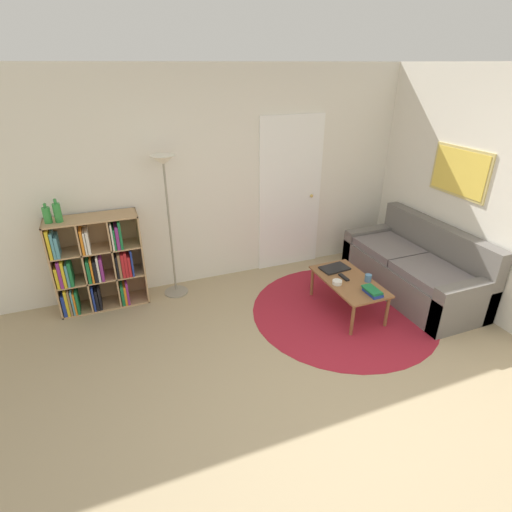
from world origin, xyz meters
name	(u,v)px	position (x,y,z in m)	size (l,w,h in m)	color
ground_plane	(342,432)	(0.00, 0.00, 0.00)	(14.00, 14.00, 0.00)	tan
wall_back	(230,180)	(0.04, 2.81, 1.29)	(7.69, 0.11, 2.60)	silver
wall_right	(467,190)	(2.37, 1.40, 1.30)	(0.08, 5.79, 2.60)	silver
rug	(343,311)	(0.93, 1.43, 0.00)	(2.09, 2.09, 0.01)	maroon
bookshelf	(96,265)	(-1.65, 2.60, 0.53)	(0.96, 0.34, 1.09)	tan
floor_lamp	(166,187)	(-0.79, 2.56, 1.35)	(0.29, 0.29, 1.70)	gray
couch	(416,270)	(1.99, 1.52, 0.29)	(0.81, 1.80, 0.86)	#66605B
coffee_table	(349,283)	(0.98, 1.46, 0.35)	(0.52, 0.94, 0.39)	brown
laptop	(335,268)	(0.97, 1.75, 0.40)	(0.35, 0.24, 0.02)	black
bowl	(337,282)	(0.81, 1.43, 0.41)	(0.11, 0.11, 0.04)	silver
book_stack_on_table	(372,291)	(1.04, 1.12, 0.42)	(0.13, 0.23, 0.06)	navy
cup	(368,278)	(1.16, 1.36, 0.43)	(0.07, 0.07, 0.08)	teal
remote	(344,277)	(0.95, 1.52, 0.40)	(0.05, 0.16, 0.02)	black
bottle_left	(47,215)	(-2.01, 2.58, 1.18)	(0.08, 0.08, 0.21)	#2D8438
bottle_middle	(57,212)	(-1.91, 2.57, 1.20)	(0.08, 0.08, 0.25)	#2D8438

